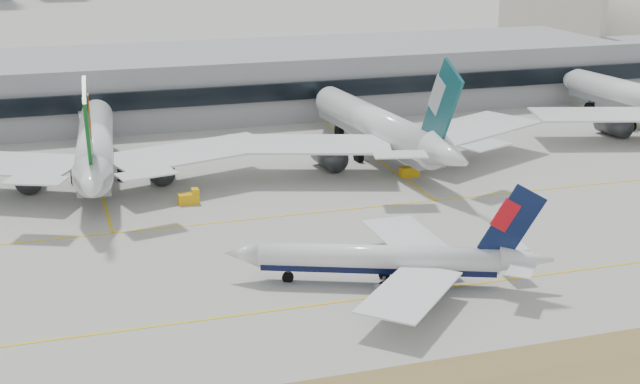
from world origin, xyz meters
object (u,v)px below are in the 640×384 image
object	(u,v)px
taxiing_airliner	(390,260)
widebody_eva	(95,149)
terminal	(200,82)
widebody_cathay	(381,129)

from	to	relation	value
taxiing_airliner	widebody_eva	bearing A→B (deg)	-38.55
terminal	widebody_cathay	bearing A→B (deg)	-65.72
taxiing_airliner	widebody_eva	size ratio (longest dim) A/B	0.61
taxiing_airliner	terminal	world-z (taller)	terminal
widebody_cathay	widebody_eva	bearing A→B (deg)	84.52
taxiing_airliner	widebody_eva	distance (m)	69.31
terminal	widebody_eva	bearing A→B (deg)	-117.68
taxiing_airliner	widebody_cathay	distance (m)	62.90
widebody_eva	widebody_cathay	size ratio (longest dim) A/B	0.99
widebody_cathay	terminal	world-z (taller)	widebody_cathay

